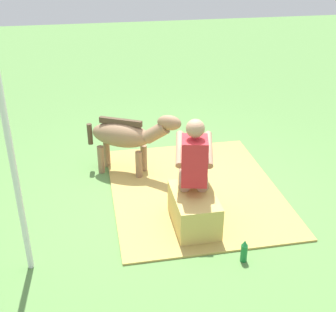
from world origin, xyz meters
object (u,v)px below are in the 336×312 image
Objects in this scene: hay_bale at (194,210)px; pony_standing at (127,136)px; tent_pole_left at (12,160)px; person_seated at (194,165)px; soda_bottle at (244,251)px.

hay_bale is 0.61× the size of pony_standing.
pony_standing is 2.23m from tent_pole_left.
hay_bale is 0.31× the size of tent_pole_left.
hay_bale is at bearing -156.84° from pony_standing.
person_seated is at bearing -73.61° from tent_pole_left.
tent_pole_left reaches higher than soda_bottle.
person_seated reaches higher than pony_standing.
person_seated is 5.01× the size of soda_bottle.
soda_bottle is at bearing -158.36° from person_seated.
person_seated is at bearing -153.35° from pony_standing.
pony_standing is at bearing -33.94° from tent_pole_left.
person_seated is (0.16, -0.02, 0.50)m from hay_bale.
soda_bottle is (-0.85, -0.34, -0.58)m from person_seated.
pony_standing is at bearing 24.65° from soda_bottle.
soda_bottle is at bearing -155.35° from pony_standing.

